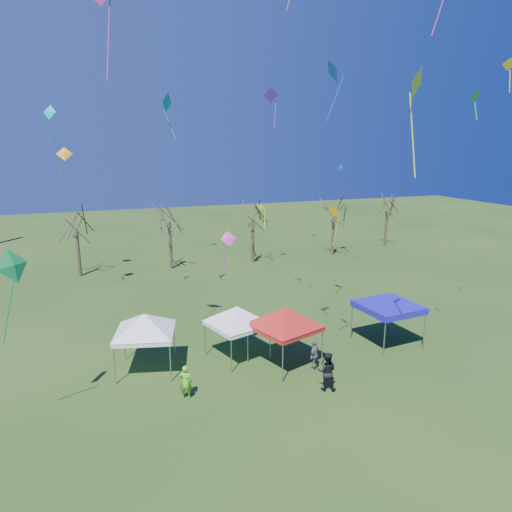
{
  "coord_description": "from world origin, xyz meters",
  "views": [
    {
      "loc": [
        -9.44,
        -19.16,
        11.76
      ],
      "look_at": [
        -1.32,
        3.0,
        6.04
      ],
      "focal_mm": 32.0,
      "sensor_mm": 36.0,
      "label": 1
    }
  ],
  "objects": [
    {
      "name": "kite_1",
      "position": [
        -2.86,
        2.93,
        7.08
      ],
      "size": [
        0.89,
        0.55,
        1.94
      ],
      "rotation": [
        0.0,
        0.0,
        0.08
      ],
      "color": "#F636C2",
      "rests_on": "ground"
    },
    {
      "name": "tree_1",
      "position": [
        -10.77,
        24.65,
        5.79
      ],
      "size": [
        3.42,
        3.42,
        7.54
      ],
      "color": "#3D2D21",
      "rests_on": "ground"
    },
    {
      "name": "ground",
      "position": [
        0.0,
        0.0,
        0.0
      ],
      "size": [
        140.0,
        140.0,
        0.0
      ],
      "primitive_type": "plane",
      "color": "#244516",
      "rests_on": "ground"
    },
    {
      "name": "kite_12",
      "position": [
        14.73,
        22.11,
        9.44
      ],
      "size": [
        0.44,
        0.97,
        2.98
      ],
      "rotation": [
        0.0,
        0.0,
        4.87
      ],
      "color": "#122FC3",
      "rests_on": "ground"
    },
    {
      "name": "tent_white_mid",
      "position": [
        -2.18,
        3.72,
        2.85
      ],
      "size": [
        3.83,
        3.83,
        3.54
      ],
      "rotation": [
        0.0,
        0.0,
        0.3
      ],
      "color": "gray",
      "rests_on": "ground"
    },
    {
      "name": "tree_4",
      "position": [
        15.36,
        24.0,
        6.06
      ],
      "size": [
        3.58,
        3.58,
        7.89
      ],
      "color": "#3D2D21",
      "rests_on": "ground"
    },
    {
      "name": "person_grey",
      "position": [
        1.23,
        0.87,
        0.86
      ],
      "size": [
        1.03,
        0.98,
        1.71
      ],
      "primitive_type": "imported",
      "rotation": [
        0.0,
        0.0,
        3.87
      ],
      "color": "slate",
      "rests_on": "ground"
    },
    {
      "name": "tree_3",
      "position": [
        6.03,
        24.04,
        6.08
      ],
      "size": [
        3.59,
        3.59,
        7.91
      ],
      "color": "#3D2D21",
      "rests_on": "ground"
    },
    {
      "name": "kite_13",
      "position": [
        -10.89,
        17.9,
        11.16
      ],
      "size": [
        1.18,
        0.84,
        2.92
      ],
      "rotation": [
        0.0,
        0.0,
        6.25
      ],
      "color": "orange",
      "rests_on": "ground"
    },
    {
      "name": "person_green",
      "position": [
        -5.83,
        0.42,
        0.84
      ],
      "size": [
        0.73,
        0.62,
        1.69
      ],
      "primitive_type": "imported",
      "rotation": [
        0.0,
        0.0,
        2.72
      ],
      "color": "#62DA22",
      "rests_on": "ground"
    },
    {
      "name": "kite_14",
      "position": [
        -12.45,
        0.34,
        7.15
      ],
      "size": [
        1.4,
        1.45,
        3.88
      ],
      "rotation": [
        0.0,
        0.0,
        0.85
      ],
      "color": "green",
      "rests_on": "ground"
    },
    {
      "name": "kite_27",
      "position": [
        0.65,
        -1.08,
        14.8
      ],
      "size": [
        0.74,
        1.11,
        2.55
      ],
      "rotation": [
        0.0,
        0.0,
        1.41
      ],
      "color": "blue",
      "rests_on": "ground"
    },
    {
      "name": "person_dark",
      "position": [
        0.84,
        -1.21,
        0.98
      ],
      "size": [
        1.2,
        1.11,
        1.97
      ],
      "primitive_type": "imported",
      "rotation": [
        0.0,
        0.0,
        2.65
      ],
      "color": "black",
      "rests_on": "ground"
    },
    {
      "name": "kite_5",
      "position": [
        3.19,
        -3.2,
        14.16
      ],
      "size": [
        1.33,
        1.16,
        4.44
      ],
      "rotation": [
        0.0,
        0.0,
        3.79
      ],
      "color": "#EBFF1A",
      "rests_on": "ground"
    },
    {
      "name": "kite_24",
      "position": [
        1.98,
        9.21,
        14.86
      ],
      "size": [
        1.07,
        0.88,
        2.6
      ],
      "rotation": [
        0.0,
        0.0,
        2.6
      ],
      "color": "#4A17A6",
      "rests_on": "ground"
    },
    {
      "name": "kite_22",
      "position": [
        6.07,
        21.75,
        5.88
      ],
      "size": [
        0.89,
        0.77,
        2.53
      ],
      "rotation": [
        0.0,
        0.0,
        2.73
      ],
      "color": "yellow",
      "rests_on": "ground"
    },
    {
      "name": "tent_white_west",
      "position": [
        -7.23,
        3.94,
        2.99
      ],
      "size": [
        4.07,
        4.07,
        3.7
      ],
      "rotation": [
        0.0,
        0.0,
        -0.25
      ],
      "color": "gray",
      "rests_on": "ground"
    },
    {
      "name": "tent_red",
      "position": [
        -0.01,
        2.0,
        3.11
      ],
      "size": [
        4.15,
        4.15,
        3.86
      ],
      "rotation": [
        0.0,
        0.0,
        0.32
      ],
      "color": "gray",
      "rests_on": "ground"
    },
    {
      "name": "kite_17",
      "position": [
        7.35,
        10.05,
        7.05
      ],
      "size": [
        0.68,
        1.01,
        3.06
      ],
      "rotation": [
        0.0,
        0.0,
        1.95
      ],
      "color": "#F9A30D",
      "rests_on": "ground"
    },
    {
      "name": "tree_5",
      "position": [
        23.72,
        26.07,
        5.73
      ],
      "size": [
        3.39,
        3.39,
        7.46
      ],
      "color": "#3D2D21",
      "rests_on": "ground"
    },
    {
      "name": "kite_11",
      "position": [
        -4.1,
        12.79,
        14.54
      ],
      "size": [
        1.14,
        1.37,
        3.11
      ],
      "rotation": [
        0.0,
        0.0,
        4.11
      ],
      "color": "#0C9FB6",
      "rests_on": "ground"
    },
    {
      "name": "kite_25",
      "position": [
        8.62,
        -0.89,
        14.09
      ],
      "size": [
        0.69,
        0.38,
        1.48
      ],
      "rotation": [
        0.0,
        0.0,
        3.23
      ],
      "color": "green",
      "rests_on": "ground"
    },
    {
      "name": "tent_blue",
      "position": [
        6.92,
        2.37,
        2.33
      ],
      "size": [
        3.51,
        3.51,
        2.54
      ],
      "rotation": [
        0.0,
        0.0,
        0.09
      ],
      "color": "gray",
      "rests_on": "ground"
    },
    {
      "name": "kite_9",
      "position": [
        13.17,
        1.53,
        16.13
      ],
      "size": [
        0.81,
        0.64,
        1.87
      ],
      "rotation": [
        0.0,
        0.0,
        2.69
      ],
      "color": "gold",
      "rests_on": "ground"
    },
    {
      "name": "tree_2",
      "position": [
        -2.37,
        24.38,
        6.29
      ],
      "size": [
        3.71,
        3.71,
        8.18
      ],
      "color": "#3D2D21",
      "rests_on": "ground"
    },
    {
      "name": "kite_2",
      "position": [
        -11.86,
        21.87,
        14.32
      ],
      "size": [
        1.22,
        1.04,
        3.0
      ],
      "rotation": [
        0.0,
        0.0,
        5.66
      ],
      "color": "#0DC1CA",
      "rests_on": "ground"
    }
  ]
}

